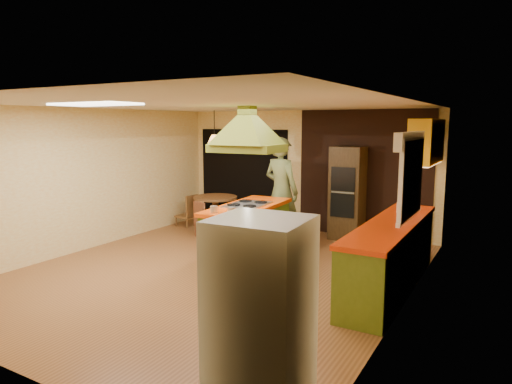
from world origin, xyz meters
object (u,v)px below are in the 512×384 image
Objects in this scene: kitchen_island at (248,234)px; wall_oven at (348,193)px; refrigerator at (261,327)px; dining_table at (215,206)px; canister_large at (404,203)px; man at (281,191)px.

kitchen_island is 1.08× the size of wall_oven.
refrigerator reaches higher than dining_table.
canister_large reaches higher than dining_table.
refrigerator is (2.17, -3.44, 0.31)m from kitchen_island.
wall_oven is (0.93, 1.02, -0.09)m from man.
man is at bearing -132.73° from wall_oven.
man reaches higher than kitchen_island.
dining_table is (-4.00, 5.16, -0.30)m from refrigerator.
kitchen_island is 2.09× the size of dining_table.
man is 5.23m from refrigerator.
wall_oven reaches higher than dining_table.
kitchen_island is 0.98× the size of man.
dining_table is at bearing 168.96° from canister_large.
man is at bearing 111.86° from refrigerator.
man reaches higher than canister_large.
refrigerator is 1.71× the size of dining_table.
kitchen_island is 4.08m from refrigerator.
canister_large is (1.36, -1.38, 0.14)m from wall_oven.
kitchen_island reaches higher than dining_table.
wall_oven is at bearing 134.45° from canister_large.
kitchen_island is at bearing 118.99° from refrigerator.
man is 8.43× the size of canister_large.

